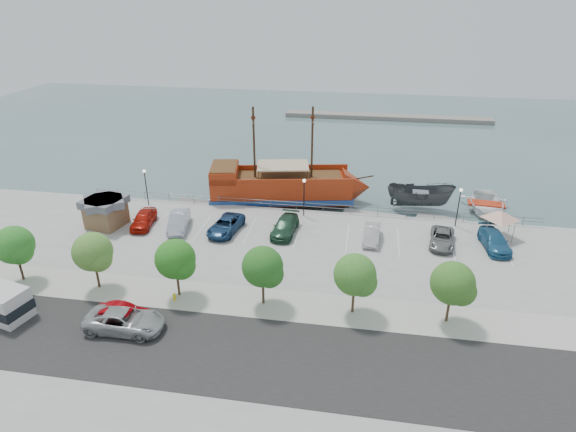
# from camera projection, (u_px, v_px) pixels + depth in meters

# --- Properties ---
(ground) EXTENTS (160.00, 160.00, 0.00)m
(ground) POSITION_uv_depth(u_px,v_px,m) (295.00, 253.00, 47.31)
(ground) COLOR #3F5C5F
(land_slab) EXTENTS (100.00, 58.00, 1.20)m
(land_slab) POSITION_uv_depth(u_px,v_px,m) (242.00, 422.00, 28.45)
(land_slab) COLOR #969696
(land_slab) RESTS_ON ground
(street) EXTENTS (100.00, 8.00, 0.04)m
(street) POSITION_uv_depth(u_px,v_px,m) (260.00, 356.00, 32.64)
(street) COLOR black
(street) RESTS_ON land_slab
(sidewalk) EXTENTS (100.00, 4.00, 0.05)m
(sidewalk) POSITION_uv_depth(u_px,v_px,m) (276.00, 304.00, 37.97)
(sidewalk) COLOR #B5B2A1
(sidewalk) RESTS_ON land_slab
(seawall_railing) EXTENTS (50.00, 0.06, 1.00)m
(seawall_railing) POSITION_uv_depth(u_px,v_px,m) (305.00, 206.00, 53.59)
(seawall_railing) COLOR slate
(seawall_railing) RESTS_ON land_slab
(far_shore) EXTENTS (40.00, 3.00, 0.80)m
(far_shore) POSITION_uv_depth(u_px,v_px,m) (387.00, 117.00, 94.61)
(far_shore) COLOR gray
(far_shore) RESTS_ON ground
(pirate_ship) EXTENTS (19.62, 8.63, 12.18)m
(pirate_ship) POSITION_uv_depth(u_px,v_px,m) (293.00, 187.00, 57.35)
(pirate_ship) COLOR #A02B0E
(pirate_ship) RESTS_ON ground
(patrol_boat) EXTENTS (7.66, 2.91, 2.96)m
(patrol_boat) POSITION_uv_depth(u_px,v_px,m) (420.00, 198.00, 55.82)
(patrol_boat) COLOR #444649
(patrol_boat) RESTS_ON ground
(speedboat) EXTENTS (6.29, 8.30, 1.62)m
(speedboat) POSITION_uv_depth(u_px,v_px,m) (486.00, 206.00, 55.38)
(speedboat) COLOR white
(speedboat) RESTS_ON ground
(dock_west) EXTENTS (6.48, 2.95, 0.36)m
(dock_west) POSITION_uv_depth(u_px,v_px,m) (202.00, 205.00, 57.26)
(dock_west) COLOR slate
(dock_west) RESTS_ON ground
(dock_mid) EXTENTS (7.12, 2.95, 0.39)m
(dock_mid) POSITION_uv_depth(u_px,v_px,m) (373.00, 217.00, 54.30)
(dock_mid) COLOR gray
(dock_mid) RESTS_ON ground
(dock_east) EXTENTS (6.89, 3.84, 0.38)m
(dock_east) POSITION_uv_depth(u_px,v_px,m) (447.00, 222.00, 53.13)
(dock_east) COLOR gray
(dock_east) RESTS_ON ground
(shed) EXTENTS (4.42, 4.42, 3.06)m
(shed) POSITION_uv_depth(u_px,v_px,m) (106.00, 211.00, 49.84)
(shed) COLOR brown
(shed) RESTS_ON land_slab
(canopy_tent) EXTENTS (4.35, 4.35, 3.26)m
(canopy_tent) POSITION_uv_depth(u_px,v_px,m) (502.00, 211.00, 47.03)
(canopy_tent) COLOR slate
(canopy_tent) RESTS_ON land_slab
(street_van) EXTENTS (5.83, 2.77, 1.61)m
(street_van) POSITION_uv_depth(u_px,v_px,m) (125.00, 321.00, 34.86)
(street_van) COLOR #A3A5A6
(street_van) RESTS_ON street
(street_sedan) EXTENTS (4.34, 1.57, 1.42)m
(street_sedan) POSITION_uv_depth(u_px,v_px,m) (123.00, 314.00, 35.66)
(street_sedan) COLOR #A8030A
(street_sedan) RESTS_ON street
(fire_hydrant) EXTENTS (0.24, 0.24, 0.69)m
(fire_hydrant) POSITION_uv_depth(u_px,v_px,m) (174.00, 297.00, 38.29)
(fire_hydrant) COLOR yellow
(fire_hydrant) RESTS_ON sidewalk
(lamp_post_left) EXTENTS (0.36, 0.36, 4.28)m
(lamp_post_left) POSITION_uv_depth(u_px,v_px,m) (145.00, 181.00, 54.02)
(lamp_post_left) COLOR black
(lamp_post_left) RESTS_ON land_slab
(lamp_post_mid) EXTENTS (0.36, 0.36, 4.28)m
(lamp_post_mid) POSITION_uv_depth(u_px,v_px,m) (304.00, 191.00, 51.39)
(lamp_post_mid) COLOR black
(lamp_post_mid) RESTS_ON land_slab
(lamp_post_right) EXTENTS (0.36, 0.36, 4.28)m
(lamp_post_right) POSITION_uv_depth(u_px,v_px,m) (459.00, 201.00, 49.05)
(lamp_post_right) COLOR black
(lamp_post_right) RESTS_ON land_slab
(tree_a) EXTENTS (3.30, 3.20, 5.00)m
(tree_a) POSITION_uv_depth(u_px,v_px,m) (15.00, 246.00, 39.68)
(tree_a) COLOR #473321
(tree_a) RESTS_ON sidewalk
(tree_b) EXTENTS (3.30, 3.20, 5.00)m
(tree_b) POSITION_uv_depth(u_px,v_px,m) (94.00, 253.00, 38.66)
(tree_b) COLOR #473321
(tree_b) RESTS_ON sidewalk
(tree_c) EXTENTS (3.30, 3.20, 5.00)m
(tree_c) POSITION_uv_depth(u_px,v_px,m) (177.00, 261.00, 37.64)
(tree_c) COLOR #473321
(tree_c) RESTS_ON sidewalk
(tree_d) EXTENTS (3.30, 3.20, 5.00)m
(tree_d) POSITION_uv_depth(u_px,v_px,m) (264.00, 268.00, 36.61)
(tree_d) COLOR #473321
(tree_d) RESTS_ON sidewalk
(tree_e) EXTENTS (3.30, 3.20, 5.00)m
(tree_e) POSITION_uv_depth(u_px,v_px,m) (357.00, 276.00, 35.59)
(tree_e) COLOR #473321
(tree_e) RESTS_ON sidewalk
(tree_f) EXTENTS (3.30, 3.20, 5.00)m
(tree_f) POSITION_uv_depth(u_px,v_px,m) (455.00, 285.00, 34.57)
(tree_f) COLOR #473321
(tree_f) RESTS_ON sidewalk
(parked_car_a) EXTENTS (2.47, 4.89, 1.60)m
(parked_car_a) POSITION_uv_depth(u_px,v_px,m) (144.00, 219.00, 50.09)
(parked_car_a) COLOR #AD1409
(parked_car_a) RESTS_ON land_slab
(parked_car_b) EXTENTS (2.74, 5.27, 1.65)m
(parked_car_b) POSITION_uv_depth(u_px,v_px,m) (179.00, 221.00, 49.51)
(parked_car_b) COLOR #B0B5C6
(parked_car_b) RESTS_ON land_slab
(parked_car_c) EXTENTS (3.22, 5.63, 1.48)m
(parked_car_c) POSITION_uv_depth(u_px,v_px,m) (226.00, 225.00, 48.90)
(parked_car_c) COLOR navy
(parked_car_c) RESTS_ON land_slab
(parked_car_d) EXTENTS (2.57, 5.44, 1.53)m
(parked_car_d) POSITION_uv_depth(u_px,v_px,m) (285.00, 226.00, 48.59)
(parked_car_d) COLOR #214731
(parked_car_d) RESTS_ON land_slab
(parked_car_f) EXTENTS (1.76, 4.42, 1.43)m
(parked_car_f) POSITION_uv_depth(u_px,v_px,m) (372.00, 234.00, 47.21)
(parked_car_f) COLOR beige
(parked_car_f) RESTS_ON land_slab
(parked_car_g) EXTENTS (2.92, 5.11, 1.34)m
(parked_car_g) POSITION_uv_depth(u_px,v_px,m) (442.00, 238.00, 46.48)
(parked_car_g) COLOR slate
(parked_car_g) RESTS_ON land_slab
(parked_car_h) EXTENTS (2.63, 5.39, 1.51)m
(parked_car_h) POSITION_uv_depth(u_px,v_px,m) (494.00, 241.00, 45.88)
(parked_car_h) COLOR #24608A
(parked_car_h) RESTS_ON land_slab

